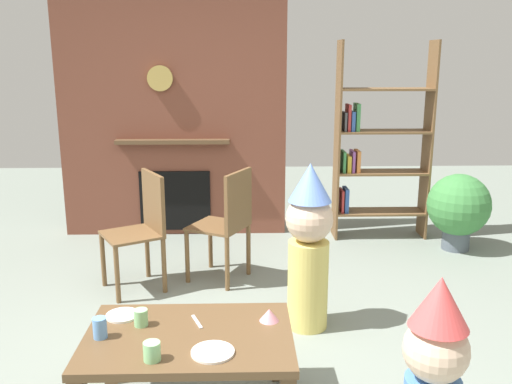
{
  "coord_description": "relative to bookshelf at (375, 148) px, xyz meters",
  "views": [
    {
      "loc": [
        0.06,
        -2.83,
        1.74
      ],
      "look_at": [
        0.15,
        0.4,
        0.95
      ],
      "focal_mm": 38.62,
      "sensor_mm": 36.0,
      "label": 1
    }
  ],
  "objects": [
    {
      "name": "paper_cup_near_left",
      "position": [
        -1.8,
        -2.7,
        -0.41
      ],
      "size": [
        0.07,
        0.07,
        0.09
      ],
      "primitive_type": "cylinder",
      "color": "#8CD18C",
      "rests_on": "coffee_table"
    },
    {
      "name": "table_fork",
      "position": [
        -1.52,
        -2.67,
        -0.45
      ],
      "size": [
        0.07,
        0.15,
        0.01
      ],
      "primitive_type": "cube",
      "rotation": [
        0.0,
        0.0,
        1.94
      ],
      "color": "silver",
      "rests_on": "coffee_table"
    },
    {
      "name": "paper_plate_rear",
      "position": [
        -1.91,
        -2.59,
        -0.45
      ],
      "size": [
        0.17,
        0.17,
        0.01
      ],
      "primitive_type": "cylinder",
      "color": "white",
      "rests_on": "coffee_table"
    },
    {
      "name": "child_in_pink",
      "position": [
        -0.86,
        -1.88,
        -0.3
      ],
      "size": [
        0.31,
        0.31,
        1.1
      ],
      "rotation": [
        0.0,
        0.0,
        -2.22
      ],
      "color": "#E0CC66",
      "rests_on": "ground_plane"
    },
    {
      "name": "brick_fireplace_feature",
      "position": [
        -1.95,
        0.2,
        0.3
      ],
      "size": [
        2.2,
        0.28,
        2.4
      ],
      "color": "brown",
      "rests_on": "ground_plane"
    },
    {
      "name": "paper_plate_front",
      "position": [
        -1.42,
        -2.97,
        -0.45
      ],
      "size": [
        0.2,
        0.2,
        0.01
      ],
      "primitive_type": "cylinder",
      "color": "white",
      "rests_on": "coffee_table"
    },
    {
      "name": "coffee_table",
      "position": [
        -1.55,
        -2.79,
        -0.52
      ],
      "size": [
        1.01,
        0.68,
        0.44
      ],
      "color": "brown",
      "rests_on": "ground_plane"
    },
    {
      "name": "ground_plane",
      "position": [
        -1.35,
        -2.4,
        -0.89
      ],
      "size": [
        12.0,
        12.0,
        0.0
      ],
      "primitive_type": "plane",
      "color": "gray"
    },
    {
      "name": "dining_chair_middle",
      "position": [
        -1.4,
        -1.09,
        -0.38
      ],
      "size": [
        0.54,
        0.54,
        0.9
      ],
      "rotation": [
        0.0,
        0.0,
        2.66
      ],
      "color": "brown",
      "rests_on": "ground_plane"
    },
    {
      "name": "dining_chair_left",
      "position": [
        -2.04,
        -1.2,
        -0.38
      ],
      "size": [
        0.54,
        0.54,
        0.9
      ],
      "rotation": [
        0.0,
        0.0,
        3.66
      ],
      "color": "brown",
      "rests_on": "ground_plane"
    },
    {
      "name": "child_with_cone_hat",
      "position": [
        -0.53,
        -3.31,
        -0.39
      ],
      "size": [
        0.26,
        0.26,
        0.94
      ],
      "rotation": [
        0.0,
        0.0,
        2.67
      ],
      "color": "#4C7FC6",
      "rests_on": "ground_plane"
    },
    {
      "name": "birthday_cake_slice",
      "position": [
        -1.15,
        -2.66,
        -0.42
      ],
      "size": [
        0.1,
        0.1,
        0.06
      ],
      "primitive_type": "cone",
      "color": "pink",
      "rests_on": "coffee_table"
    },
    {
      "name": "bookshelf",
      "position": [
        0.0,
        0.0,
        0.0
      ],
      "size": [
        0.9,
        0.28,
        1.9
      ],
      "color": "brown",
      "rests_on": "ground_plane"
    },
    {
      "name": "paper_cup_center",
      "position": [
        -1.97,
        -2.81,
        -0.4
      ],
      "size": [
        0.07,
        0.07,
        0.1
      ],
      "primitive_type": "cylinder",
      "color": "#669EE0",
      "rests_on": "coffee_table"
    },
    {
      "name": "paper_cup_near_right",
      "position": [
        -1.69,
        -3.02,
        -0.41
      ],
      "size": [
        0.08,
        0.08,
        0.09
      ],
      "primitive_type": "cylinder",
      "color": "#8CD18C",
      "rests_on": "coffee_table"
    },
    {
      "name": "potted_plant_tall",
      "position": [
        0.7,
        -0.41,
        -0.48
      ],
      "size": [
        0.57,
        0.57,
        0.71
      ],
      "color": "#4C5660",
      "rests_on": "ground_plane"
    }
  ]
}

